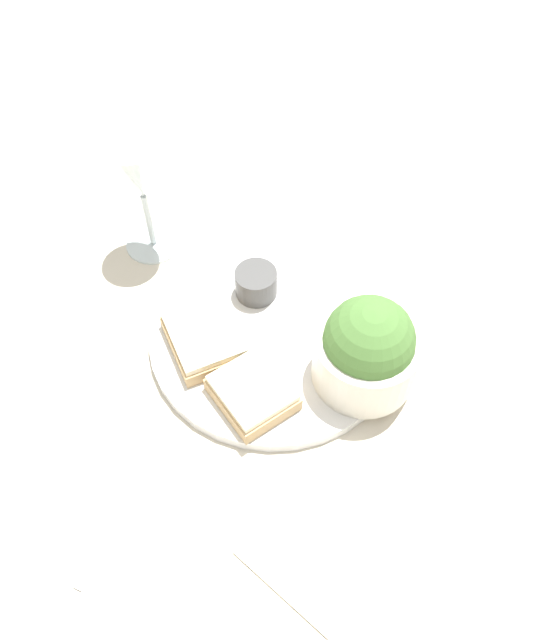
{
  "coord_description": "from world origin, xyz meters",
  "views": [
    {
      "loc": [
        0.24,
        -0.33,
        0.59
      ],
      "look_at": [
        0.0,
        0.0,
        0.03
      ],
      "focal_mm": 35.0,
      "sensor_mm": 36.0,
      "label": 1
    }
  ],
  "objects_px": {
    "wine_glass": "(139,176)",
    "sauce_ramekin": "(256,282)",
    "salad_bowl": "(367,349)",
    "cheese_toast_near": "(204,338)",
    "napkin": "(323,547)",
    "fork": "(128,505)",
    "cheese_toast_far": "(252,393)"
  },
  "relations": [
    {
      "from": "napkin",
      "to": "fork",
      "type": "bearing_deg",
      "value": -156.15
    },
    {
      "from": "salad_bowl",
      "to": "fork",
      "type": "distance_m",
      "value": 0.28
    },
    {
      "from": "cheese_toast_near",
      "to": "wine_glass",
      "type": "height_order",
      "value": "wine_glass"
    },
    {
      "from": "cheese_toast_far",
      "to": "salad_bowl",
      "type": "bearing_deg",
      "value": 50.4
    },
    {
      "from": "cheese_toast_near",
      "to": "cheese_toast_far",
      "type": "height_order",
      "value": "same"
    },
    {
      "from": "fork",
      "to": "napkin",
      "type": "bearing_deg",
      "value": 23.85
    },
    {
      "from": "wine_glass",
      "to": "napkin",
      "type": "xyz_separation_m",
      "value": [
        0.39,
        -0.19,
        -0.11
      ]
    },
    {
      "from": "salad_bowl",
      "to": "wine_glass",
      "type": "distance_m",
      "value": 0.33
    },
    {
      "from": "salad_bowl",
      "to": "fork",
      "type": "xyz_separation_m",
      "value": [
        -0.11,
        -0.25,
        -0.06
      ]
    },
    {
      "from": "cheese_toast_near",
      "to": "sauce_ramekin",
      "type": "bearing_deg",
      "value": 89.34
    },
    {
      "from": "cheese_toast_far",
      "to": "napkin",
      "type": "height_order",
      "value": "cheese_toast_far"
    },
    {
      "from": "cheese_toast_near",
      "to": "fork",
      "type": "relative_size",
      "value": 0.69
    },
    {
      "from": "sauce_ramekin",
      "to": "wine_glass",
      "type": "xyz_separation_m",
      "value": [
        -0.16,
        -0.0,
        0.08
      ]
    },
    {
      "from": "fork",
      "to": "salad_bowl",
      "type": "bearing_deg",
      "value": 66.77
    },
    {
      "from": "sauce_ramekin",
      "to": "napkin",
      "type": "relative_size",
      "value": 0.38
    },
    {
      "from": "sauce_ramekin",
      "to": "cheese_toast_far",
      "type": "height_order",
      "value": "sauce_ramekin"
    },
    {
      "from": "salad_bowl",
      "to": "wine_glass",
      "type": "relative_size",
      "value": 0.69
    },
    {
      "from": "cheese_toast_near",
      "to": "fork",
      "type": "distance_m",
      "value": 0.19
    },
    {
      "from": "cheese_toast_near",
      "to": "wine_glass",
      "type": "distance_m",
      "value": 0.2
    },
    {
      "from": "cheese_toast_far",
      "to": "wine_glass",
      "type": "xyz_separation_m",
      "value": [
        -0.24,
        0.11,
        0.09
      ]
    },
    {
      "from": "salad_bowl",
      "to": "cheese_toast_far",
      "type": "height_order",
      "value": "salad_bowl"
    },
    {
      "from": "sauce_ramekin",
      "to": "cheese_toast_far",
      "type": "relative_size",
      "value": 0.5
    },
    {
      "from": "sauce_ramekin",
      "to": "cheese_toast_far",
      "type": "distance_m",
      "value": 0.14
    },
    {
      "from": "fork",
      "to": "sauce_ramekin",
      "type": "bearing_deg",
      "value": 100.72
    },
    {
      "from": "salad_bowl",
      "to": "napkin",
      "type": "xyz_separation_m",
      "value": [
        0.07,
        -0.17,
        -0.06
      ]
    },
    {
      "from": "cheese_toast_near",
      "to": "cheese_toast_far",
      "type": "distance_m",
      "value": 0.09
    },
    {
      "from": "wine_glass",
      "to": "napkin",
      "type": "bearing_deg",
      "value": -26.51
    },
    {
      "from": "wine_glass",
      "to": "sauce_ramekin",
      "type": "bearing_deg",
      "value": 1.76
    },
    {
      "from": "sauce_ramekin",
      "to": "cheese_toast_near",
      "type": "distance_m",
      "value": 0.09
    },
    {
      "from": "salad_bowl",
      "to": "cheese_toast_near",
      "type": "distance_m",
      "value": 0.18
    },
    {
      "from": "wine_glass",
      "to": "salad_bowl",
      "type": "bearing_deg",
      "value": -3.26
    },
    {
      "from": "sauce_ramekin",
      "to": "cheese_toast_far",
      "type": "xyz_separation_m",
      "value": [
        0.08,
        -0.12,
        -0.01
      ]
    }
  ]
}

